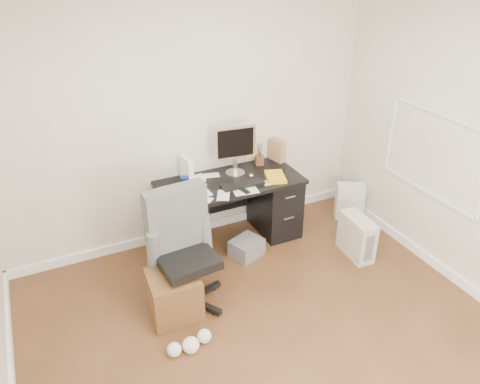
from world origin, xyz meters
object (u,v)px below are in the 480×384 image
object	(u,v)px
desk	(230,210)
pc_tower	(357,237)
lcd_monitor	(235,150)
keyboard	(243,184)
wicker_basket	(174,295)
office_chair	(186,253)

from	to	relation	value
desk	pc_tower	world-z (taller)	desk
lcd_monitor	keyboard	xyz separation A→B (m)	(-0.04, -0.27, -0.26)
wicker_basket	keyboard	bearing A→B (deg)	34.58
lcd_monitor	wicker_basket	xyz separation A→B (m)	(-1.04, -0.96, -0.81)
pc_tower	desk	bearing A→B (deg)	147.72
office_chair	pc_tower	world-z (taller)	office_chair
lcd_monitor	pc_tower	world-z (taller)	lcd_monitor
lcd_monitor	office_chair	size ratio (longest dim) A/B	0.49
lcd_monitor	wicker_basket	bearing A→B (deg)	-130.36
lcd_monitor	wicker_basket	world-z (taller)	lcd_monitor
desk	lcd_monitor	bearing A→B (deg)	46.38
office_chair	wicker_basket	distance (m)	0.39
desk	keyboard	bearing A→B (deg)	-63.74
keyboard	wicker_basket	xyz separation A→B (m)	(-1.00, -0.69, -0.55)
pc_tower	office_chair	bearing A→B (deg)	-177.44
keyboard	office_chair	bearing A→B (deg)	-142.97
pc_tower	wicker_basket	bearing A→B (deg)	-174.90
desk	keyboard	size ratio (longest dim) A/B	3.36
wicker_basket	office_chair	bearing A→B (deg)	27.59
office_chair	pc_tower	distance (m)	1.89
lcd_monitor	pc_tower	distance (m)	1.56
desk	pc_tower	size ratio (longest dim) A/B	3.37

